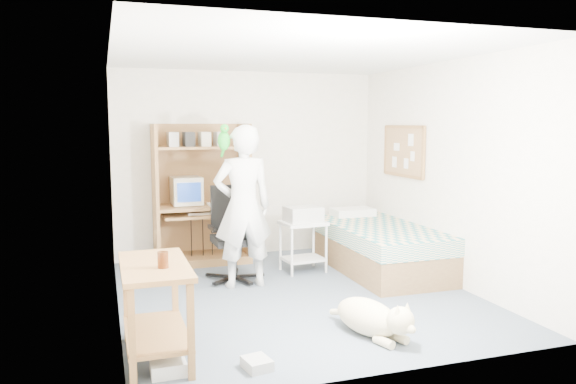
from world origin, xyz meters
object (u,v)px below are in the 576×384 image
at_px(office_chair, 233,247).
at_px(person, 243,207).
at_px(computer_hutch, 201,200).
at_px(bed, 379,247).
at_px(side_desk, 155,296).
at_px(printer_cart, 303,238).
at_px(dog, 372,317).

bearing_deg(office_chair, person, -81.91).
bearing_deg(computer_hutch, bed, -29.29).
bearing_deg(office_chair, side_desk, -119.23).
bearing_deg(side_desk, computer_hutch, 73.86).
xyz_separation_m(person, printer_cart, (0.84, 0.38, -0.48)).
bearing_deg(office_chair, printer_cart, 3.50).
distance_m(side_desk, dog, 1.82).
height_order(side_desk, office_chair, office_chair).
distance_m(bed, office_chair, 1.81).
bearing_deg(printer_cart, dog, -99.54).
xyz_separation_m(bed, side_desk, (-2.85, -1.82, 0.21)).
relative_size(computer_hutch, bed, 0.89).
height_order(office_chair, dog, office_chair).
bearing_deg(bed, printer_cart, 164.73).
height_order(person, printer_cart, person).
bearing_deg(dog, person, 92.83).
bearing_deg(dog, office_chair, 91.22).
distance_m(person, dog, 2.05).
bearing_deg(office_chair, computer_hutch, 100.60).
bearing_deg(person, office_chair, -81.91).
relative_size(office_chair, dog, 1.11).
bearing_deg(office_chair, bed, -6.80).
distance_m(office_chair, printer_cart, 0.90).
bearing_deg(bed, computer_hutch, 150.71).
xyz_separation_m(dog, printer_cart, (0.16, 2.17, 0.25)).
relative_size(side_desk, dog, 1.03).
bearing_deg(person, bed, -176.85).
xyz_separation_m(person, dog, (0.68, -1.79, -0.73)).
xyz_separation_m(computer_hutch, dog, (0.94, -3.05, -0.66)).
xyz_separation_m(side_desk, dog, (1.79, -0.11, -0.33)).
bearing_deg(printer_cart, bed, -20.65).
relative_size(side_desk, person, 0.56).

